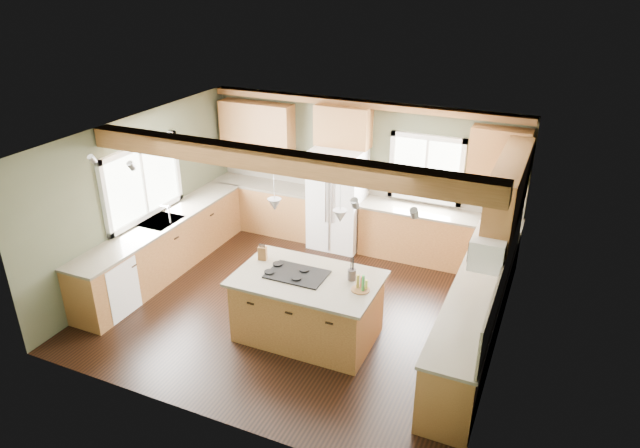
% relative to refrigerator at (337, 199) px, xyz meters
% --- Properties ---
extents(floor, '(5.60, 5.60, 0.00)m').
position_rel_refrigerator_xyz_m(floor, '(0.30, -2.12, -0.90)').
color(floor, black).
rests_on(floor, ground).
extents(ceiling, '(5.60, 5.60, 0.00)m').
position_rel_refrigerator_xyz_m(ceiling, '(0.30, -2.12, 1.70)').
color(ceiling, silver).
rests_on(ceiling, wall_back).
extents(wall_back, '(5.60, 0.00, 5.60)m').
position_rel_refrigerator_xyz_m(wall_back, '(0.30, 0.38, 0.40)').
color(wall_back, '#414631').
rests_on(wall_back, ground).
extents(wall_left, '(0.00, 5.00, 5.00)m').
position_rel_refrigerator_xyz_m(wall_left, '(-2.50, -2.12, 0.40)').
color(wall_left, '#414631').
rests_on(wall_left, ground).
extents(wall_right, '(0.00, 5.00, 5.00)m').
position_rel_refrigerator_xyz_m(wall_right, '(3.10, -2.12, 0.40)').
color(wall_right, '#414631').
rests_on(wall_right, ground).
extents(ceiling_beam, '(5.55, 0.26, 0.26)m').
position_rel_refrigerator_xyz_m(ceiling_beam, '(0.30, -2.74, 1.57)').
color(ceiling_beam, brown).
rests_on(ceiling_beam, ceiling).
extents(soffit_trim, '(5.55, 0.20, 0.10)m').
position_rel_refrigerator_xyz_m(soffit_trim, '(0.30, 0.28, 1.64)').
color(soffit_trim, brown).
rests_on(soffit_trim, ceiling).
extents(backsplash_back, '(5.58, 0.03, 0.58)m').
position_rel_refrigerator_xyz_m(backsplash_back, '(0.30, 0.36, 0.31)').
color(backsplash_back, brown).
rests_on(backsplash_back, wall_back).
extents(backsplash_right, '(0.03, 3.70, 0.58)m').
position_rel_refrigerator_xyz_m(backsplash_right, '(3.08, -2.07, 0.31)').
color(backsplash_right, brown).
rests_on(backsplash_right, wall_right).
extents(base_cab_back_left, '(2.02, 0.60, 0.88)m').
position_rel_refrigerator_xyz_m(base_cab_back_left, '(-1.49, 0.08, -0.46)').
color(base_cab_back_left, brown).
rests_on(base_cab_back_left, floor).
extents(counter_back_left, '(2.06, 0.64, 0.04)m').
position_rel_refrigerator_xyz_m(counter_back_left, '(-1.49, 0.08, 0.00)').
color(counter_back_left, brown).
rests_on(counter_back_left, base_cab_back_left).
extents(base_cab_back_right, '(2.62, 0.60, 0.88)m').
position_rel_refrigerator_xyz_m(base_cab_back_right, '(1.79, 0.08, -0.46)').
color(base_cab_back_right, brown).
rests_on(base_cab_back_right, floor).
extents(counter_back_right, '(2.66, 0.64, 0.04)m').
position_rel_refrigerator_xyz_m(counter_back_right, '(1.79, 0.08, 0.00)').
color(counter_back_right, brown).
rests_on(counter_back_right, base_cab_back_right).
extents(base_cab_left, '(0.60, 3.70, 0.88)m').
position_rel_refrigerator_xyz_m(base_cab_left, '(-2.20, -2.07, -0.46)').
color(base_cab_left, brown).
rests_on(base_cab_left, floor).
extents(counter_left, '(0.64, 3.74, 0.04)m').
position_rel_refrigerator_xyz_m(counter_left, '(-2.20, -2.07, 0.00)').
color(counter_left, brown).
rests_on(counter_left, base_cab_left).
extents(base_cab_right, '(0.60, 3.70, 0.88)m').
position_rel_refrigerator_xyz_m(base_cab_right, '(2.80, -2.07, -0.46)').
color(base_cab_right, brown).
rests_on(base_cab_right, floor).
extents(counter_right, '(0.64, 3.74, 0.04)m').
position_rel_refrigerator_xyz_m(counter_right, '(2.80, -2.07, 0.00)').
color(counter_right, brown).
rests_on(counter_right, base_cab_right).
extents(upper_cab_back_left, '(1.40, 0.35, 0.90)m').
position_rel_refrigerator_xyz_m(upper_cab_back_left, '(-1.69, 0.21, 1.05)').
color(upper_cab_back_left, brown).
rests_on(upper_cab_back_left, wall_back).
extents(upper_cab_over_fridge, '(0.96, 0.35, 0.70)m').
position_rel_refrigerator_xyz_m(upper_cab_over_fridge, '(-0.00, 0.21, 1.25)').
color(upper_cab_over_fridge, brown).
rests_on(upper_cab_over_fridge, wall_back).
extents(upper_cab_right, '(0.35, 2.20, 0.90)m').
position_rel_refrigerator_xyz_m(upper_cab_right, '(2.92, -1.22, 1.05)').
color(upper_cab_right, brown).
rests_on(upper_cab_right, wall_right).
extents(upper_cab_back_corner, '(0.90, 0.35, 0.90)m').
position_rel_refrigerator_xyz_m(upper_cab_back_corner, '(2.60, 0.21, 1.05)').
color(upper_cab_back_corner, brown).
rests_on(upper_cab_back_corner, wall_back).
extents(window_left, '(0.04, 1.60, 1.05)m').
position_rel_refrigerator_xyz_m(window_left, '(-2.48, -2.07, 0.65)').
color(window_left, white).
rests_on(window_left, wall_left).
extents(window_back, '(1.10, 0.04, 1.00)m').
position_rel_refrigerator_xyz_m(window_back, '(1.45, 0.36, 0.65)').
color(window_back, white).
rests_on(window_back, wall_back).
extents(sink, '(0.50, 0.65, 0.03)m').
position_rel_refrigerator_xyz_m(sink, '(-2.20, -2.07, 0.01)').
color(sink, '#262628').
rests_on(sink, counter_left).
extents(faucet, '(0.02, 0.02, 0.28)m').
position_rel_refrigerator_xyz_m(faucet, '(-2.02, -2.07, 0.15)').
color(faucet, '#B2B2B7').
rests_on(faucet, sink).
extents(dishwasher, '(0.60, 0.60, 0.84)m').
position_rel_refrigerator_xyz_m(dishwasher, '(-2.19, -3.37, -0.47)').
color(dishwasher, white).
rests_on(dishwasher, floor).
extents(oven, '(0.60, 0.72, 0.84)m').
position_rel_refrigerator_xyz_m(oven, '(2.79, -3.37, -0.47)').
color(oven, white).
rests_on(oven, floor).
extents(microwave, '(0.40, 0.70, 0.38)m').
position_rel_refrigerator_xyz_m(microwave, '(2.88, -2.17, 0.65)').
color(microwave, white).
rests_on(microwave, wall_right).
extents(pendant_left, '(0.18, 0.18, 0.16)m').
position_rel_refrigerator_xyz_m(pendant_left, '(0.25, -2.74, 0.98)').
color(pendant_left, '#B2B2B7').
rests_on(pendant_left, ceiling).
extents(pendant_right, '(0.18, 0.18, 0.16)m').
position_rel_refrigerator_xyz_m(pendant_right, '(1.15, -2.74, 0.98)').
color(pendant_right, '#B2B2B7').
rests_on(pendant_right, ceiling).
extents(refrigerator, '(0.90, 0.74, 1.80)m').
position_rel_refrigerator_xyz_m(refrigerator, '(0.00, 0.00, 0.00)').
color(refrigerator, white).
rests_on(refrigerator, floor).
extents(island, '(1.80, 1.11, 0.88)m').
position_rel_refrigerator_xyz_m(island, '(0.70, -2.74, -0.46)').
color(island, brown).
rests_on(island, floor).
extents(island_top, '(1.92, 1.23, 0.04)m').
position_rel_refrigerator_xyz_m(island_top, '(0.70, -2.74, 0.00)').
color(island_top, brown).
rests_on(island_top, island).
extents(cooktop, '(0.78, 0.52, 0.02)m').
position_rel_refrigerator_xyz_m(cooktop, '(0.55, -2.74, 0.03)').
color(cooktop, black).
rests_on(cooktop, island_top).
extents(knife_block, '(0.13, 0.11, 0.19)m').
position_rel_refrigerator_xyz_m(knife_block, '(-0.08, -2.54, 0.12)').
color(knife_block, brown).
rests_on(knife_block, island_top).
extents(utensil_crock, '(0.13, 0.13, 0.15)m').
position_rel_refrigerator_xyz_m(utensil_crock, '(1.25, -2.56, 0.09)').
color(utensil_crock, '#3C3630').
rests_on(utensil_crock, island_top).
extents(bottle_tray, '(0.29, 0.29, 0.22)m').
position_rel_refrigerator_xyz_m(bottle_tray, '(1.45, -2.76, 0.13)').
color(bottle_tray, brown).
rests_on(bottle_tray, island_top).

